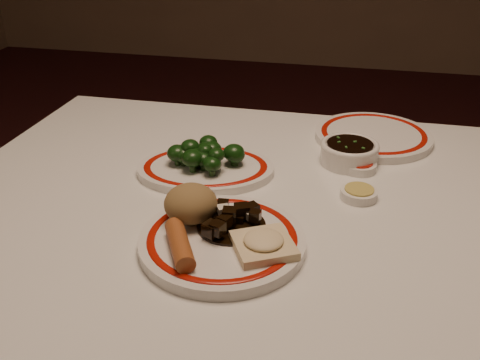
% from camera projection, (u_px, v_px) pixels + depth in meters
% --- Properties ---
extents(dining_table, '(1.20, 0.90, 0.75)m').
position_uv_depth(dining_table, '(278.00, 255.00, 0.93)').
color(dining_table, white).
rests_on(dining_table, ground).
extents(main_plate, '(0.32, 0.32, 0.02)m').
position_uv_depth(main_plate, '(222.00, 241.00, 0.79)').
color(main_plate, white).
rests_on(main_plate, dining_table).
extents(rice_mound, '(0.08, 0.08, 0.06)m').
position_uv_depth(rice_mound, '(191.00, 204.00, 0.81)').
color(rice_mound, olive).
rests_on(rice_mound, main_plate).
extents(spring_roll, '(0.07, 0.10, 0.03)m').
position_uv_depth(spring_roll, '(180.00, 244.00, 0.74)').
color(spring_roll, '#AB5B2A').
rests_on(spring_roll, main_plate).
extents(fried_wonton, '(0.11, 0.11, 0.02)m').
position_uv_depth(fried_wonton, '(264.00, 243.00, 0.75)').
color(fried_wonton, beige).
rests_on(fried_wonton, main_plate).
extents(stirfry_heap, '(0.10, 0.10, 0.03)m').
position_uv_depth(stirfry_heap, '(231.00, 220.00, 0.80)').
color(stirfry_heap, black).
rests_on(stirfry_heap, main_plate).
extents(broccoli_plate, '(0.29, 0.26, 0.02)m').
position_uv_depth(broccoli_plate, '(206.00, 169.00, 1.00)').
color(broccoli_plate, white).
rests_on(broccoli_plate, dining_table).
extents(broccoli_pile, '(0.14, 0.10, 0.05)m').
position_uv_depth(broccoli_pile, '(205.00, 154.00, 0.99)').
color(broccoli_pile, '#23471C').
rests_on(broccoli_pile, broccoli_plate).
extents(soy_bowl, '(0.11, 0.11, 0.04)m').
position_uv_depth(soy_bowl, '(349.00, 154.00, 1.03)').
color(soy_bowl, white).
rests_on(soy_bowl, dining_table).
extents(sweet_sour_dish, '(0.06, 0.06, 0.02)m').
position_uv_depth(sweet_sour_dish, '(359.00, 166.00, 1.01)').
color(sweet_sour_dish, white).
rests_on(sweet_sour_dish, dining_table).
extents(mustard_dish, '(0.06, 0.06, 0.02)m').
position_uv_depth(mustard_dish, '(359.00, 193.00, 0.92)').
color(mustard_dish, white).
rests_on(mustard_dish, dining_table).
extents(far_plate, '(0.28, 0.28, 0.02)m').
position_uv_depth(far_plate, '(373.00, 136.00, 1.14)').
color(far_plate, white).
rests_on(far_plate, dining_table).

